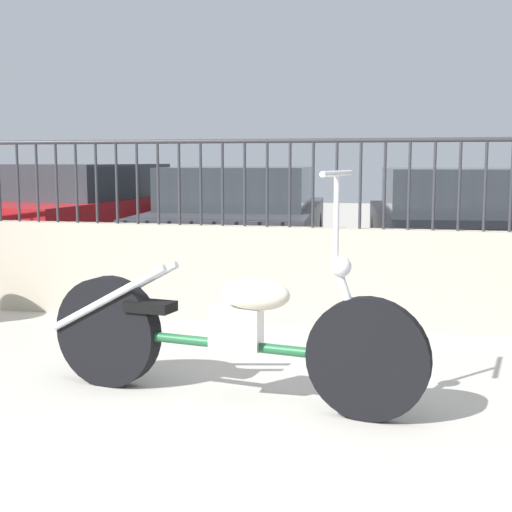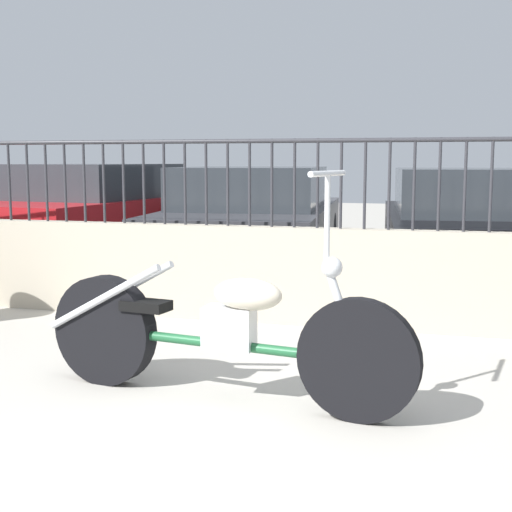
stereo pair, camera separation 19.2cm
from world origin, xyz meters
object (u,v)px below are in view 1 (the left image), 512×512
(car_dark_grey, at_px, (243,219))
(car_black, at_px, (457,224))
(car_red, at_px, (83,213))
(motorcycle_green, at_px, (208,331))

(car_dark_grey, bearing_deg, car_black, -98.61)
(car_red, relative_size, car_dark_grey, 0.97)
(car_dark_grey, xyz_separation_m, car_black, (2.52, -0.13, -0.01))
(car_red, height_order, car_black, car_red)
(car_dark_grey, height_order, car_black, car_dark_grey)
(car_red, bearing_deg, car_dark_grey, -89.05)
(car_dark_grey, distance_m, car_black, 2.53)
(motorcycle_green, distance_m, car_dark_grey, 4.73)
(car_red, xyz_separation_m, car_black, (4.76, -0.33, -0.03))
(car_black, bearing_deg, car_dark_grey, 80.83)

